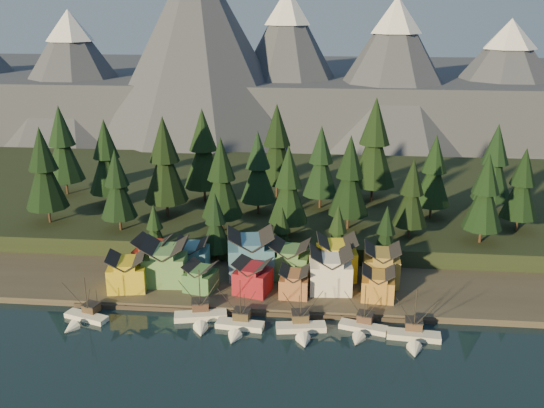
# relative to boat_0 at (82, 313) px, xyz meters

# --- Properties ---
(ground) EXTENTS (500.00, 500.00, 0.00)m
(ground) POSITION_rel_boat_0_xyz_m (35.51, -8.66, -1.97)
(ground) COLOR black
(ground) RESTS_ON ground
(shore_strip) EXTENTS (400.00, 50.00, 1.50)m
(shore_strip) POSITION_rel_boat_0_xyz_m (35.51, 31.34, -1.22)
(shore_strip) COLOR #3B342B
(shore_strip) RESTS_ON ground
(hillside) EXTENTS (420.00, 100.00, 6.00)m
(hillside) POSITION_rel_boat_0_xyz_m (35.51, 81.34, 1.03)
(hillside) COLOR black
(hillside) RESTS_ON ground
(dock) EXTENTS (80.00, 4.00, 1.00)m
(dock) POSITION_rel_boat_0_xyz_m (35.51, 7.84, -1.47)
(dock) COLOR #40352D
(dock) RESTS_ON ground
(mountain_ridge) EXTENTS (560.00, 190.00, 90.00)m
(mountain_ridge) POSITION_rel_boat_0_xyz_m (31.31, 204.93, 24.09)
(mountain_ridge) COLOR #474B5C
(mountain_ridge) RESTS_ON ground
(boat_0) EXTENTS (10.48, 10.90, 10.80)m
(boat_0) POSITION_rel_boat_0_xyz_m (0.00, 0.00, 0.00)
(boat_0) COLOR white
(boat_0) RESTS_ON ground
(boat_2) EXTENTS (12.06, 12.72, 12.57)m
(boat_2) POSITION_rel_boat_0_xyz_m (25.25, 2.44, 0.33)
(boat_2) COLOR white
(boat_2) RESTS_ON ground
(boat_3) EXTENTS (10.63, 11.38, 11.91)m
(boat_3) POSITION_rel_boat_0_xyz_m (33.91, -0.39, 0.28)
(boat_3) COLOR white
(boat_3) RESTS_ON ground
(boat_4) EXTENTS (11.05, 11.75, 12.11)m
(boat_4) POSITION_rel_boat_0_xyz_m (47.14, -0.21, 0.30)
(boat_4) COLOR silver
(boat_4) RESTS_ON ground
(boat_5) EXTENTS (10.68, 11.17, 11.10)m
(boat_5) POSITION_rel_boat_0_xyz_m (59.66, 1.19, 0.06)
(boat_5) COLOR beige
(boat_5) RESTS_ON ground
(boat_6) EXTENTS (11.33, 12.18, 11.95)m
(boat_6) POSITION_rel_boat_0_xyz_m (69.99, -1.37, 0.22)
(boat_6) COLOR beige
(boat_6) RESTS_ON ground
(house_front_0) EXTENTS (9.89, 9.50, 8.60)m
(house_front_0) POSITION_rel_boat_0_xyz_m (5.74, 13.58, 4.05)
(house_front_0) COLOR gold
(house_front_0) RESTS_ON shore_strip
(house_front_1) EXTENTS (10.52, 10.14, 10.33)m
(house_front_1) POSITION_rel_boat_0_xyz_m (13.78, 17.95, 4.96)
(house_front_1) COLOR #578849
(house_front_1) RESTS_ON shore_strip
(house_front_2) EXTENTS (8.09, 8.13, 6.54)m
(house_front_2) POSITION_rel_boat_0_xyz_m (22.86, 14.59, 2.97)
(house_front_2) COLOR #3D703C
(house_front_2) RESTS_ON shore_strip
(house_front_3) EXTENTS (9.32, 9.06, 7.86)m
(house_front_3) POSITION_rel_boat_0_xyz_m (35.08, 14.51, 3.66)
(house_front_3) COLOR maroon
(house_front_3) RESTS_ON shore_strip
(house_front_4) EXTENTS (6.75, 7.24, 6.62)m
(house_front_4) POSITION_rel_boat_0_xyz_m (44.73, 13.94, 3.01)
(house_front_4) COLOR #9F5F38
(house_front_4) RESTS_ON shore_strip
(house_front_5) EXTENTS (10.18, 9.38, 10.05)m
(house_front_5) POSITION_rel_boat_0_xyz_m (52.88, 17.24, 4.82)
(house_front_5) COLOR white
(house_front_5) RESTS_ON shore_strip
(house_front_6) EXTENTS (7.68, 7.31, 7.23)m
(house_front_6) POSITION_rel_boat_0_xyz_m (63.61, 14.08, 3.33)
(house_front_6) COLOR #B47D2E
(house_front_6) RESTS_ON shore_strip
(house_back_0) EXTENTS (9.04, 8.74, 9.02)m
(house_back_0) POSITION_rel_boat_0_xyz_m (9.20, 23.09, 4.27)
(house_back_0) COLOR maroon
(house_back_0) RESTS_ON shore_strip
(house_back_1) EXTENTS (7.86, 7.96, 8.57)m
(house_back_1) POSITION_rel_boat_0_xyz_m (18.87, 23.96, 4.03)
(house_back_1) COLOR #386884
(house_back_1) RESTS_ON shore_strip
(house_back_2) EXTENTS (12.51, 11.79, 11.58)m
(house_back_2) POSITION_rel_boat_0_xyz_m (33.51, 23.22, 5.62)
(house_back_2) COLOR teal
(house_back_2) RESTS_ON shore_strip
(house_back_3) EXTENTS (9.91, 9.03, 9.23)m
(house_back_3) POSITION_rel_boat_0_xyz_m (43.18, 23.23, 4.38)
(house_back_3) COLOR #467640
(house_back_3) RESTS_ON shore_strip
(house_back_4) EXTENTS (10.17, 9.84, 10.18)m
(house_back_4) POSITION_rel_boat_0_xyz_m (54.32, 24.69, 4.88)
(house_back_4) COLOR yellow
(house_back_4) RESTS_ON shore_strip
(house_back_5) EXTENTS (8.56, 8.66, 9.35)m
(house_back_5) POSITION_rel_boat_0_xyz_m (65.00, 22.31, 4.44)
(house_back_5) COLOR olive
(house_back_5) RESTS_ON shore_strip
(tree_hill_0) EXTENTS (11.79, 11.79, 27.48)m
(tree_hill_0) POSITION_rel_boat_0_xyz_m (-26.49, 43.34, 19.06)
(tree_hill_0) COLOR #332319
(tree_hill_0) RESTS_ON hillside
(tree_hill_1) EXTENTS (11.52, 11.52, 26.83)m
(tree_hill_1) POSITION_rel_boat_0_xyz_m (-14.49, 59.34, 18.70)
(tree_hill_1) COLOR #332319
(tree_hill_1) RESTS_ON hillside
(tree_hill_2) EXTENTS (9.76, 9.76, 22.73)m
(tree_hill_2) POSITION_rel_boat_0_xyz_m (-4.49, 39.34, 16.46)
(tree_hill_2) COLOR #332319
(tree_hill_2) RESTS_ON hillside
(tree_hill_3) EXTENTS (12.66, 12.66, 29.48)m
(tree_hill_3) POSITION_rel_boat_0_xyz_m (5.51, 51.34, 20.15)
(tree_hill_3) COLOR #332319
(tree_hill_3) RESTS_ON hillside
(tree_hill_4) EXTENTS (12.56, 12.56, 29.25)m
(tree_hill_4) POSITION_rel_boat_0_xyz_m (13.51, 66.34, 20.03)
(tree_hill_4) COLOR #332319
(tree_hill_4) RESTS_ON hillside
(tree_hill_5) EXTENTS (11.20, 11.20, 26.10)m
(tree_hill_5) POSITION_rel_boat_0_xyz_m (23.51, 41.34, 18.30)
(tree_hill_5) COLOR #332319
(tree_hill_5) RESTS_ON hillside
(tree_hill_6) EXTENTS (10.67, 10.67, 24.87)m
(tree_hill_6) POSITION_rel_boat_0_xyz_m (31.51, 56.34, 17.63)
(tree_hill_6) COLOR #332319
(tree_hill_6) RESTS_ON hillside
(tree_hill_7) EXTENTS (10.63, 10.63, 24.75)m
(tree_hill_7) POSITION_rel_boat_0_xyz_m (41.51, 39.34, 17.56)
(tree_hill_7) COLOR #332319
(tree_hill_7) RESTS_ON hillside
(tree_hill_8) EXTENTS (10.85, 10.85, 25.28)m
(tree_hill_8) POSITION_rel_boat_0_xyz_m (49.51, 63.34, 17.85)
(tree_hill_8) COLOR #332319
(tree_hill_8) RESTS_ON hillside
(tree_hill_9) EXTENTS (11.27, 11.27, 26.25)m
(tree_hill_9) POSITION_rel_boat_0_xyz_m (57.51, 46.34, 18.39)
(tree_hill_9) COLOR #332319
(tree_hill_9) RESTS_ON hillside
(tree_hill_10) EXTENTS (13.99, 13.99, 32.59)m
(tree_hill_10) POSITION_rel_boat_0_xyz_m (65.51, 71.34, 21.86)
(tree_hill_10) COLOR #332319
(tree_hill_10) RESTS_ON hillside
(tree_hill_11) EXTENTS (9.24, 9.24, 21.52)m
(tree_hill_11) POSITION_rel_boat_0_xyz_m (73.51, 41.34, 15.80)
(tree_hill_11) COLOR #332319
(tree_hill_11) RESTS_ON hillside
(tree_hill_12) EXTENTS (10.52, 10.52, 24.50)m
(tree_hill_12) POSITION_rel_boat_0_xyz_m (81.51, 57.34, 17.42)
(tree_hill_12) COLOR #332319
(tree_hill_12) RESTS_ON hillside
(tree_hill_13) EXTENTS (10.28, 10.28, 23.94)m
(tree_hill_13) POSITION_rel_boat_0_xyz_m (91.51, 39.34, 17.12)
(tree_hill_13) COLOR #332319
(tree_hill_13) RESTS_ON hillside
(tree_hill_14) EXTENTS (11.49, 11.49, 26.76)m
(tree_hill_14) POSITION_rel_boat_0_xyz_m (99.51, 63.34, 18.66)
(tree_hill_14) COLOR #332319
(tree_hill_14) RESTS_ON hillside
(tree_hill_15) EXTENTS (12.81, 12.81, 29.84)m
(tree_hill_15) POSITION_rel_boat_0_xyz_m (35.51, 73.34, 20.35)
(tree_hill_15) COLOR #332319
(tree_hill_15) RESTS_ON hillside
(tree_hill_16) EXTENTS (12.43, 12.43, 28.96)m
(tree_hill_16) POSITION_rel_boat_0_xyz_m (-32.49, 69.34, 19.87)
(tree_hill_16) COLOR #332319
(tree_hill_16) RESTS_ON hillside
(tree_hill_17) EXTENTS (9.94, 9.94, 23.15)m
(tree_hill_17) POSITION_rel_boat_0_xyz_m (103.51, 49.34, 16.69)
(tree_hill_17) COLOR #332319
(tree_hill_17) RESTS_ON hillside
(tree_shore_0) EXTENTS (6.40, 6.40, 14.92)m
(tree_shore_0) POSITION_rel_boat_0_xyz_m (7.51, 31.34, 7.68)
(tree_shore_0) COLOR #332319
(tree_shore_0) RESTS_ON shore_strip
(tree_shore_1) EXTENTS (7.99, 7.99, 18.61)m
(tree_shore_1) POSITION_rel_boat_0_xyz_m (23.51, 31.34, 9.70)
(tree_shore_1) COLOR #332319
(tree_shore_1) RESTS_ON shore_strip
(tree_shore_2) EXTENTS (6.61, 6.61, 15.40)m
(tree_shore_2) POSITION_rel_boat_0_xyz_m (40.51, 31.34, 7.94)
(tree_shore_2) COLOR #332319
(tree_shore_2) RESTS_ON shore_strip
(tree_shore_3) EXTENTS (7.01, 7.01, 16.34)m
(tree_shore_3) POSITION_rel_boat_0_xyz_m (54.51, 31.34, 8.46)
(tree_shore_3) COLOR #332319
(tree_shore_3) RESTS_ON shore_strip
(tree_shore_4) EXTENTS (7.07, 7.07, 16.46)m
(tree_shore_4) POSITION_rel_boat_0_xyz_m (66.51, 31.34, 8.52)
(tree_shore_4) COLOR #332319
(tree_shore_4) RESTS_ON shore_strip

